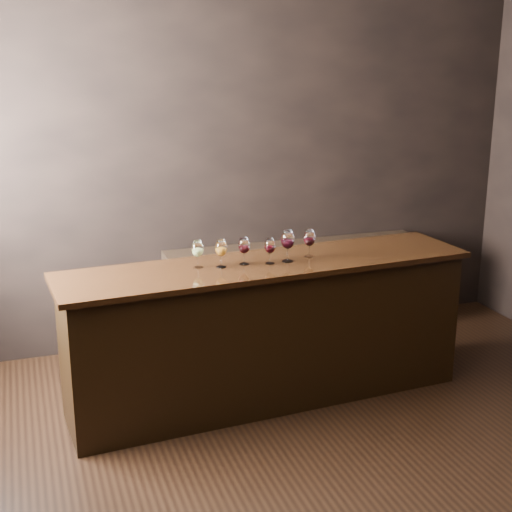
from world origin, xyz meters
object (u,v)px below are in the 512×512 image
object	(u,v)px
glass_red_d	(309,239)
glass_red_c	(288,241)
bar_counter	(267,334)
back_bar_shelf	(297,291)
glass_red_a	(244,246)
glass_red_b	(270,247)
glass_white	(198,250)
glass_amber	(221,249)

from	to	relation	value
glass_red_d	glass_red_c	bearing A→B (deg)	-163.52
bar_counter	back_bar_shelf	bearing A→B (deg)	54.46
back_bar_shelf	glass_red_a	distance (m)	1.46
bar_counter	glass_red_c	size ratio (longest dim) A/B	12.76
glass_red_a	glass_red_b	xyz separation A→B (m)	(0.17, -0.04, -0.01)
glass_white	glass_red_b	xyz separation A→B (m)	(0.48, -0.06, -0.01)
glass_red_a	glass_red_c	xyz separation A→B (m)	(0.30, -0.03, 0.02)
back_bar_shelf	glass_red_c	world-z (taller)	glass_red_c
back_bar_shelf	glass_white	size ratio (longest dim) A/B	12.16
bar_counter	glass_red_a	bearing A→B (deg)	173.94
glass_red_b	glass_red_d	size ratio (longest dim) A/B	0.90
glass_white	glass_amber	bearing A→B (deg)	-14.04
back_bar_shelf	glass_amber	distance (m)	1.57
glass_red_b	glass_red_d	distance (m)	0.32
bar_counter	glass_red_c	bearing A→B (deg)	-14.22
glass_amber	glass_red_b	world-z (taller)	glass_amber
glass_red_a	glass_red_c	size ratio (longest dim) A/B	0.84
glass_white	glass_amber	world-z (taller)	glass_amber
bar_counter	glass_red_b	bearing A→B (deg)	-91.85
glass_red_c	glass_amber	bearing A→B (deg)	178.53
bar_counter	back_bar_shelf	xyz separation A→B (m)	(0.62, 1.01, -0.08)
glass_white	glass_red_a	bearing A→B (deg)	-3.45
bar_counter	glass_white	bearing A→B (deg)	173.08
glass_white	glass_amber	size ratio (longest dim) A/B	0.98
glass_red_d	back_bar_shelf	bearing A→B (deg)	72.37
bar_counter	back_bar_shelf	size ratio (longest dim) A/B	1.23
glass_white	bar_counter	bearing A→B (deg)	-3.00
back_bar_shelf	glass_red_a	xyz separation A→B (m)	(-0.79, -1.01, 0.71)
bar_counter	glass_red_d	bearing A→B (deg)	1.50
glass_amber	glass_red_b	xyz separation A→B (m)	(0.33, -0.02, -0.01)
glass_white	glass_red_b	size ratio (longest dim) A/B	1.06
glass_red_a	bar_counter	bearing A→B (deg)	-2.14
glass_amber	glass_red_a	xyz separation A→B (m)	(0.16, 0.02, -0.00)
glass_white	glass_red_c	size ratio (longest dim) A/B	0.85
glass_amber	glass_red_d	xyz separation A→B (m)	(0.64, 0.04, 0.00)
bar_counter	glass_red_a	distance (m)	0.66
back_bar_shelf	glass_red_b	bearing A→B (deg)	-120.70
back_bar_shelf	glass_red_b	world-z (taller)	glass_red_b
bar_counter	glass_white	xyz separation A→B (m)	(-0.47, 0.02, 0.64)
back_bar_shelf	glass_red_b	distance (m)	1.41
back_bar_shelf	glass_amber	world-z (taller)	glass_amber
glass_red_c	glass_red_d	size ratio (longest dim) A/B	1.12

